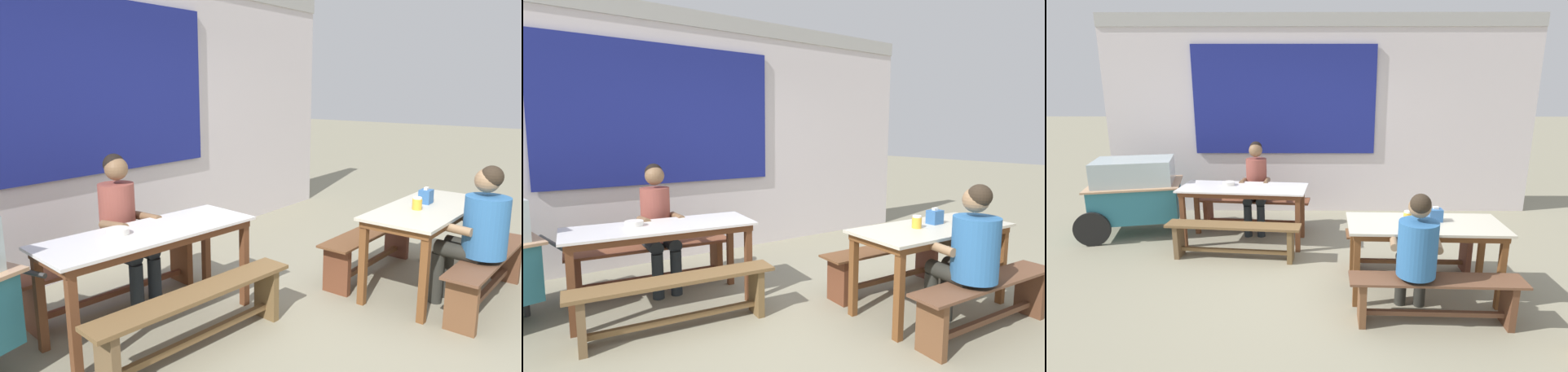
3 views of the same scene
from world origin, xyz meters
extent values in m
plane|color=gray|center=(0.00, 0.00, 0.00)|extent=(40.00, 40.00, 0.00)
cube|color=silver|center=(0.00, 2.60, 1.45)|extent=(6.78, 0.12, 2.90)
cube|color=navy|center=(-0.56, 2.51, 1.81)|extent=(2.84, 0.03, 1.67)
cube|color=silver|center=(-1.03, 1.16, 0.76)|extent=(1.70, 0.77, 0.02)
cube|color=brown|center=(-1.03, 1.16, 0.72)|extent=(1.62, 0.70, 0.06)
cube|color=brown|center=(-0.27, 1.34, 0.34)|extent=(0.07, 0.07, 0.69)
cube|color=brown|center=(-0.31, 0.85, 0.34)|extent=(0.07, 0.07, 0.69)
cube|color=brown|center=(-1.75, 1.48, 0.34)|extent=(0.07, 0.07, 0.69)
cube|color=brown|center=(-1.80, 0.99, 0.34)|extent=(0.07, 0.07, 0.69)
cube|color=beige|center=(0.97, -0.22, 0.75)|extent=(1.54, 0.69, 0.02)
cube|color=brown|center=(0.97, -0.22, 0.71)|extent=(1.46, 0.63, 0.06)
cube|color=brown|center=(1.66, 0.02, 0.34)|extent=(0.06, 0.06, 0.68)
cube|color=brown|center=(1.64, -0.51, 0.34)|extent=(0.06, 0.06, 0.68)
cube|color=brown|center=(0.30, 0.06, 0.34)|extent=(0.06, 0.06, 0.68)
cube|color=brown|center=(0.28, -0.46, 0.34)|extent=(0.06, 0.06, 0.68)
cube|color=brown|center=(-0.98, 1.71, 0.43)|extent=(1.64, 0.47, 0.03)
cube|color=brown|center=(-0.29, 1.64, 0.21)|extent=(0.09, 0.27, 0.42)
cube|color=brown|center=(-1.67, 1.77, 0.21)|extent=(0.09, 0.27, 0.42)
cube|color=brown|center=(-0.98, 1.71, 0.10)|extent=(1.34, 0.17, 0.04)
cube|color=brown|center=(-1.08, 0.62, 0.43)|extent=(1.65, 0.41, 0.03)
cube|color=brown|center=(-0.39, 0.55, 0.21)|extent=(0.08, 0.22, 0.42)
cube|color=brown|center=(-1.78, 0.69, 0.21)|extent=(0.08, 0.22, 0.42)
cube|color=brown|center=(-1.08, 0.62, 0.10)|extent=(1.35, 0.18, 0.04)
cube|color=brown|center=(0.99, 0.32, 0.43)|extent=(1.49, 0.35, 0.02)
cube|color=brown|center=(1.61, 0.30, 0.21)|extent=(0.07, 0.25, 0.42)
cube|color=brown|center=(0.37, 0.34, 0.21)|extent=(0.07, 0.25, 0.42)
cube|color=brown|center=(0.99, 0.32, 0.11)|extent=(1.20, 0.09, 0.04)
cube|color=brown|center=(0.95, -0.77, 0.43)|extent=(1.54, 0.33, 0.02)
cube|color=brown|center=(1.60, -0.79, 0.21)|extent=(0.07, 0.24, 0.42)
cube|color=brown|center=(0.31, -0.74, 0.21)|extent=(0.07, 0.24, 0.42)
cube|color=brown|center=(0.95, -0.77, 0.11)|extent=(1.25, 0.09, 0.04)
cylinder|color=#3F3F3F|center=(-1.86, 1.67, 0.61)|extent=(0.19, 0.72, 0.04)
cylinder|color=#1F252A|center=(-1.02, 1.37, 0.22)|extent=(0.11, 0.11, 0.44)
cylinder|color=#1F252A|center=(-0.84, 1.37, 0.22)|extent=(0.11, 0.11, 0.44)
cylinder|color=#1F252A|center=(-1.02, 1.54, 0.49)|extent=(0.14, 0.37, 0.13)
cylinder|color=#1F252A|center=(-0.84, 1.53, 0.49)|extent=(0.14, 0.37, 0.13)
cylinder|color=brown|center=(-0.92, 1.70, 0.76)|extent=(0.29, 0.29, 0.56)
sphere|color=brown|center=(-0.92, 1.68, 1.17)|extent=(0.19, 0.19, 0.19)
sphere|color=black|center=(-0.92, 1.71, 1.20)|extent=(0.18, 0.18, 0.18)
cylinder|color=brown|center=(-1.09, 1.52, 0.75)|extent=(0.07, 0.31, 0.10)
cylinder|color=brown|center=(-0.76, 1.52, 0.75)|extent=(0.07, 0.30, 0.08)
cylinder|color=#2A2A25|center=(0.90, -0.45, 0.22)|extent=(0.11, 0.11, 0.44)
cylinder|color=#2A2A25|center=(0.72, -0.42, 0.22)|extent=(0.11, 0.11, 0.44)
cylinder|color=#2A2A25|center=(0.88, -0.61, 0.49)|extent=(0.18, 0.38, 0.13)
cylinder|color=#2A2A25|center=(0.70, -0.58, 0.49)|extent=(0.18, 0.38, 0.13)
cylinder|color=#2D629A|center=(0.76, -0.76, 0.73)|extent=(0.34, 0.34, 0.49)
sphere|color=#8E6C4C|center=(0.77, -0.74, 1.10)|extent=(0.19, 0.19, 0.19)
sphere|color=#2D2319|center=(0.76, -0.77, 1.13)|extent=(0.18, 0.18, 0.18)
cylinder|color=#8E6C4C|center=(0.98, -0.61, 0.71)|extent=(0.11, 0.31, 0.09)
cylinder|color=#8E6C4C|center=(0.60, -0.56, 0.71)|extent=(0.11, 0.31, 0.08)
cube|color=#2F5D98|center=(1.09, -0.16, 0.83)|extent=(0.13, 0.10, 0.13)
cube|color=white|center=(1.09, -0.16, 0.90)|extent=(0.05, 0.03, 0.02)
cylinder|color=gold|center=(0.81, -0.18, 0.81)|extent=(0.08, 0.08, 0.10)
cylinder|color=white|center=(0.81, -0.18, 0.87)|extent=(0.07, 0.07, 0.02)
cylinder|color=silver|center=(-1.24, 1.26, 0.79)|extent=(0.16, 0.16, 0.05)
camera|label=1|loc=(-3.31, -1.66, 1.83)|focal=33.91mm
camera|label=2|loc=(-2.10, -2.48, 1.60)|focal=28.27mm
camera|label=3|loc=(-0.16, -4.10, 2.15)|focal=28.73mm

